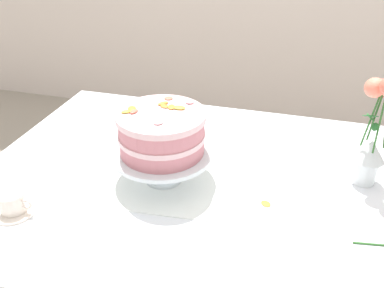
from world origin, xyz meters
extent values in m
cube|color=white|center=(0.00, 0.00, 0.72)|extent=(1.40, 1.00, 0.03)
cylinder|color=brown|center=(-0.60, 0.40, 0.35)|extent=(0.06, 0.06, 0.71)
cylinder|color=brown|center=(0.60, 0.40, 0.35)|extent=(0.06, 0.06, 0.71)
cube|color=white|center=(-0.13, -0.04, 0.74)|extent=(0.35, 0.35, 0.00)
cylinder|color=silver|center=(-0.13, -0.04, 0.75)|extent=(0.11, 0.11, 0.01)
cylinder|color=silver|center=(-0.13, -0.04, 0.79)|extent=(0.03, 0.03, 0.07)
cylinder|color=silver|center=(-0.13, -0.04, 0.83)|extent=(0.29, 0.29, 0.01)
cylinder|color=#CC7A84|center=(-0.13, -0.04, 0.86)|extent=(0.24, 0.24, 0.04)
cylinder|color=beige|center=(-0.13, -0.04, 0.89)|extent=(0.24, 0.24, 0.01)
cylinder|color=#CC7A84|center=(-0.13, -0.04, 0.92)|extent=(0.24, 0.24, 0.04)
cylinder|color=beige|center=(-0.13, -0.04, 0.95)|extent=(0.25, 0.25, 0.02)
ellipsoid|color=yellow|center=(-0.22, -0.06, 0.96)|extent=(0.03, 0.03, 0.01)
ellipsoid|color=pink|center=(-0.08, 0.04, 0.96)|extent=(0.03, 0.03, 0.01)
ellipsoid|color=#E56B51|center=(-0.14, 0.05, 0.96)|extent=(0.03, 0.03, 0.00)
ellipsoid|color=#E56B51|center=(-0.20, -0.05, 0.96)|extent=(0.02, 0.03, 0.01)
ellipsoid|color=orange|center=(-0.12, 0.00, 0.96)|extent=(0.03, 0.04, 0.01)
ellipsoid|color=orange|center=(-0.22, -0.04, 0.96)|extent=(0.03, 0.04, 0.01)
ellipsoid|color=orange|center=(-0.14, 0.00, 0.96)|extent=(0.03, 0.03, 0.00)
ellipsoid|color=yellow|center=(-0.09, 0.00, 0.96)|extent=(0.04, 0.02, 0.01)
ellipsoid|color=pink|center=(-0.12, -0.10, 0.96)|extent=(0.03, 0.03, 0.01)
ellipsoid|color=orange|center=(-0.14, 0.01, 0.96)|extent=(0.03, 0.03, 0.01)
cylinder|color=silver|center=(0.43, 0.11, 0.78)|extent=(0.07, 0.07, 0.08)
cone|color=silver|center=(0.43, 0.11, 0.85)|extent=(0.09, 0.09, 0.06)
cylinder|color=#2D6028|center=(0.43, 0.14, 0.94)|extent=(0.01, 0.03, 0.16)
sphere|color=#E96963|center=(0.42, 0.15, 1.02)|extent=(0.05, 0.05, 0.05)
ellipsoid|color=#236B2D|center=(0.42, 0.14, 0.93)|extent=(0.03, 0.05, 0.01)
cylinder|color=#2D6028|center=(0.41, 0.11, 0.95)|extent=(0.02, 0.01, 0.17)
sphere|color=#F88065|center=(0.40, 0.11, 1.03)|extent=(0.05, 0.05, 0.05)
ellipsoid|color=#236B2D|center=(0.41, 0.11, 0.95)|extent=(0.05, 0.02, 0.01)
cylinder|color=#2D6028|center=(0.43, 0.09, 0.96)|extent=(0.01, 0.03, 0.19)
ellipsoid|color=#236B2D|center=(0.42, 0.09, 0.93)|extent=(0.02, 0.04, 0.02)
cylinder|color=silver|center=(-0.46, -0.28, 0.74)|extent=(0.11, 0.11, 0.01)
cylinder|color=silver|center=(-0.46, -0.28, 0.77)|extent=(0.07, 0.07, 0.05)
torus|color=silver|center=(-0.42, -0.28, 0.78)|extent=(0.03, 0.01, 0.03)
ellipsoid|color=orange|center=(0.17, -0.07, 0.74)|extent=(0.04, 0.04, 0.00)
camera|label=1|loc=(0.21, -0.95, 1.44)|focal=37.78mm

